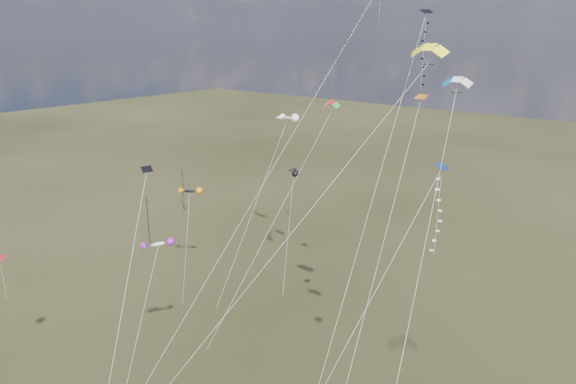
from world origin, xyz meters
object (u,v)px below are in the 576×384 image
Objects in this scene: utility_pole_near at (148,219)px; diamond_black_high at (417,71)px; utility_pole_far at (183,190)px; parafoil_yellow at (428,49)px; novelty_black_orange at (190,191)px.

diamond_black_high is (45.54, -3.77, 25.20)m from utility_pole_near.
utility_pole_far is at bearing 161.64° from diamond_black_high.
utility_pole_near is at bearing 175.27° from diamond_black_high.
utility_pole_far is 0.25× the size of parafoil_yellow.
utility_pole_near is 0.23× the size of diamond_black_high.
utility_pole_far is 0.23× the size of diamond_black_high.
parafoil_yellow is at bearing -9.12° from utility_pole_near.
parafoil_yellow is (48.11, -7.72, 27.19)m from utility_pole_near.
parafoil_yellow is at bearing -56.92° from diamond_black_high.
diamond_black_high reaches higher than novelty_black_orange.
novelty_black_orange is at bearing -14.77° from utility_pole_near.
utility_pole_far is 30.64m from novelty_black_orange.
novelty_black_orange is (-32.86, 3.70, -18.61)m from parafoil_yellow.
novelty_black_orange is at bearing -37.77° from utility_pole_far.
utility_pole_far is at bearing 158.84° from parafoil_yellow.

